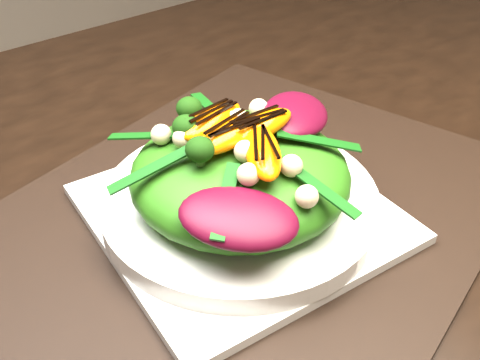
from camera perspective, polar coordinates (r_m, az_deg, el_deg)
dining_table at (r=0.67m, az=3.49°, el=2.63°), size 1.60×0.90×0.75m
placemat at (r=0.54m, az=0.00°, el=-3.94°), size 0.63×0.53×0.00m
plate_base at (r=0.53m, az=0.00°, el=-3.36°), size 0.28×0.28×0.01m
salad_bowl at (r=0.52m, az=0.00°, el=-2.15°), size 0.31×0.31×0.02m
lettuce_mound at (r=0.50m, az=0.00°, el=0.63°), size 0.25×0.25×0.07m
radicchio_leaf at (r=0.53m, az=5.71°, el=6.71°), size 0.11×0.10×0.02m
orange_segment at (r=0.49m, az=-3.75°, el=4.81°), size 0.08×0.06×0.02m
broccoli_floret at (r=0.46m, az=-8.21°, el=2.62°), size 0.04×0.04×0.03m
macadamia_nut at (r=0.47m, az=7.14°, el=3.01°), size 0.02×0.02×0.02m
balsamic_drizzle at (r=0.48m, az=-3.80°, el=5.82°), size 0.04×0.02×0.00m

